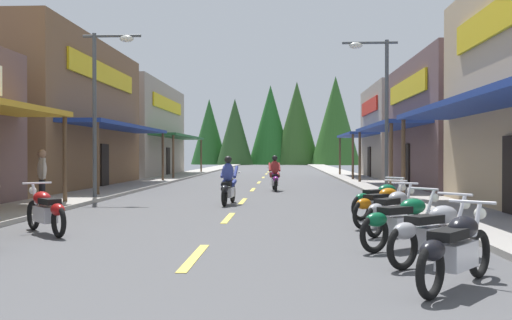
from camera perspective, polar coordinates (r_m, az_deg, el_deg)
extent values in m
cube|color=#4C4C4F|center=(35.31, 0.49, -2.12)|extent=(9.70, 99.16, 0.10)
cube|color=#9E9991|center=(36.05, -9.09, -1.90)|extent=(2.30, 99.16, 0.12)
cube|color=#9E9991|center=(35.57, 10.20, -1.93)|extent=(2.30, 99.16, 0.12)
cube|color=#E0C64C|center=(9.21, -6.15, -9.59)|extent=(0.16, 2.40, 0.01)
cube|color=#E0C64C|center=(14.66, -2.77, -5.77)|extent=(0.16, 2.40, 0.01)
cube|color=#E0C64C|center=(19.77, -1.32, -4.12)|extent=(0.16, 2.40, 0.01)
cube|color=#E0C64C|center=(26.10, -0.32, -2.96)|extent=(0.16, 2.40, 0.01)
cube|color=#E0C64C|center=(32.59, 0.30, -2.25)|extent=(0.16, 2.40, 0.01)
cube|color=#E0C64C|center=(39.48, 0.73, -1.75)|extent=(0.16, 2.40, 0.01)
cube|color=#E0C64C|center=(46.42, 1.04, -1.39)|extent=(0.16, 2.40, 0.01)
cube|color=#E0C64C|center=(51.58, 1.21, -1.19)|extent=(0.16, 2.40, 0.01)
cube|color=#E0C64C|center=(57.21, 1.37, -1.01)|extent=(0.16, 2.40, 0.01)
cube|color=#E0C64C|center=(64.01, 1.51, -0.84)|extent=(0.16, 2.40, 0.01)
cube|color=#E0C64C|center=(70.29, 1.63, -0.71)|extent=(0.16, 2.40, 0.01)
cube|color=#E0C64C|center=(77.19, 1.73, -0.59)|extent=(0.16, 2.40, 0.01)
cylinder|color=brown|center=(19.19, -18.48, -0.09)|extent=(0.14, 0.14, 2.82)
cube|color=brown|center=(29.37, -20.89, 4.18)|extent=(6.41, 13.31, 6.96)
cube|color=navy|center=(27.95, -13.15, 3.19)|extent=(1.80, 11.98, 0.16)
cylinder|color=brown|center=(22.18, -15.50, 0.01)|extent=(0.14, 0.14, 2.82)
cylinder|color=brown|center=(33.37, -9.25, 0.22)|extent=(0.14, 0.14, 2.82)
cube|color=yellow|center=(28.41, -14.81, 8.27)|extent=(0.10, 9.32, 0.90)
cube|color=black|center=(28.17, -14.82, -0.60)|extent=(0.08, 1.10, 2.10)
cube|color=gray|center=(43.73, -13.99, 2.86)|extent=(8.09, 13.97, 6.72)
cube|color=#236033|center=(42.55, -7.60, 2.31)|extent=(1.80, 12.58, 0.16)
cylinder|color=brown|center=(36.42, -8.23, 0.26)|extent=(0.14, 0.14, 2.82)
cylinder|color=brown|center=(48.43, -5.48, 0.35)|extent=(0.14, 0.14, 2.82)
cube|color=yellow|center=(42.85, -8.71, 5.44)|extent=(0.10, 9.78, 0.90)
cube|color=black|center=(42.70, -8.73, -0.18)|extent=(0.08, 1.10, 2.10)
cube|color=navy|center=(15.41, 21.16, 5.28)|extent=(1.80, 11.32, 0.16)
cylinder|color=brown|center=(20.46, 14.45, -0.04)|extent=(0.14, 0.14, 2.82)
cube|color=yellow|center=(16.06, 24.13, 13.72)|extent=(0.10, 8.81, 0.90)
cube|color=black|center=(15.66, 24.13, -1.59)|extent=(0.08, 1.10, 2.10)
cube|color=brown|center=(28.30, 20.89, 3.29)|extent=(6.09, 10.59, 5.95)
cube|color=navy|center=(27.33, 12.99, 3.25)|extent=(1.80, 9.53, 0.16)
cylinder|color=brown|center=(22.68, 13.29, 0.03)|extent=(0.14, 0.14, 2.82)
cylinder|color=brown|center=(31.70, 10.28, 0.20)|extent=(0.14, 0.14, 2.82)
cube|color=yellow|center=(27.62, 14.73, 6.85)|extent=(0.10, 7.41, 0.90)
cube|color=black|center=(27.47, 14.75, -0.63)|extent=(0.08, 1.10, 2.10)
cube|color=gray|center=(39.65, 16.52, 2.65)|extent=(7.34, 9.25, 6.12)
cube|color=navy|center=(38.82, 9.95, 2.47)|extent=(1.80, 8.32, 0.16)
cylinder|color=brown|center=(34.78, 9.61, 0.24)|extent=(0.14, 0.14, 2.82)
cylinder|color=brown|center=(42.66, 8.35, 0.31)|extent=(0.14, 0.14, 2.82)
cube|color=red|center=(39.04, 11.18, 5.21)|extent=(0.10, 6.47, 0.90)
cube|color=black|center=(38.92, 11.20, -0.26)|extent=(0.08, 1.10, 2.10)
cylinder|color=#474C51|center=(20.99, -15.77, 4.15)|extent=(0.14, 0.14, 5.88)
cylinder|color=#474C51|center=(21.17, -14.14, 11.88)|extent=(2.06, 0.10, 0.10)
ellipsoid|color=silver|center=(21.01, -12.74, 11.69)|extent=(0.50, 0.30, 0.24)
cylinder|color=#474C51|center=(21.99, 12.87, 4.01)|extent=(0.14, 0.14, 5.89)
cylinder|color=#474C51|center=(22.24, 11.26, 11.37)|extent=(2.06, 0.10, 0.10)
ellipsoid|color=silver|center=(22.15, 9.89, 11.16)|extent=(0.50, 0.30, 0.24)
torus|color=black|center=(8.19, 21.30, -8.69)|extent=(0.47, 0.56, 0.64)
torus|color=black|center=(6.81, 16.97, -10.56)|extent=(0.47, 0.56, 0.64)
cube|color=silver|center=(7.48, 19.34, -8.94)|extent=(0.65, 0.72, 0.32)
ellipsoid|color=black|center=(7.62, 19.91, -6.34)|extent=(0.60, 0.64, 0.28)
cube|color=black|center=(7.21, 18.61, -7.05)|extent=(0.59, 0.64, 0.12)
ellipsoid|color=black|center=(6.82, 17.15, -8.59)|extent=(0.46, 0.49, 0.24)
cylinder|color=silver|center=(8.02, 21.00, -6.50)|extent=(0.28, 0.33, 0.71)
cylinder|color=silver|center=(7.87, 20.71, -3.93)|extent=(0.50, 0.40, 0.04)
sphere|color=white|center=(8.15, 21.39, -4.97)|extent=(0.16, 0.16, 0.16)
torus|color=black|center=(9.61, 19.98, -7.30)|extent=(0.55, 0.49, 0.64)
torus|color=black|center=(8.40, 14.38, -8.43)|extent=(0.55, 0.49, 0.64)
cube|color=silver|center=(8.98, 17.37, -7.33)|extent=(0.72, 0.66, 0.32)
ellipsoid|color=#99999E|center=(9.11, 18.11, -5.20)|extent=(0.63, 0.61, 0.28)
cube|color=black|center=(8.75, 16.43, -5.69)|extent=(0.64, 0.60, 0.12)
ellipsoid|color=#99999E|center=(8.41, 14.60, -6.84)|extent=(0.49, 0.47, 0.24)
cylinder|color=silver|center=(9.46, 19.56, -5.41)|extent=(0.32, 0.28, 0.71)
cylinder|color=silver|center=(9.33, 19.16, -3.21)|extent=(0.42, 0.48, 0.04)
sphere|color=white|center=(9.58, 20.09, -4.14)|extent=(0.16, 0.16, 0.16)
torus|color=black|center=(10.83, 17.21, -6.40)|extent=(0.57, 0.47, 0.64)
torus|color=black|center=(9.70, 11.69, -7.20)|extent=(0.57, 0.47, 0.64)
cube|color=silver|center=(10.24, 14.61, -6.34)|extent=(0.73, 0.65, 0.32)
ellipsoid|color=#0C5933|center=(10.36, 15.34, -4.49)|extent=(0.64, 0.59, 0.28)
cube|color=black|center=(10.03, 13.67, -4.88)|extent=(0.65, 0.59, 0.12)
ellipsoid|color=#0C5933|center=(9.71, 11.90, -5.83)|extent=(0.50, 0.46, 0.24)
cylinder|color=silver|center=(10.69, 16.79, -4.71)|extent=(0.33, 0.27, 0.71)
cylinder|color=silver|center=(10.57, 16.39, -2.76)|extent=(0.40, 0.50, 0.04)
sphere|color=white|center=(10.80, 17.32, -3.59)|extent=(0.16, 0.16, 0.16)
torus|color=black|center=(12.74, 15.08, -5.34)|extent=(0.48, 0.56, 0.64)
torus|color=black|center=(11.42, 11.72, -6.02)|extent=(0.48, 0.56, 0.64)
cube|color=silver|center=(12.07, 13.49, -5.28)|extent=(0.66, 0.72, 0.32)
ellipsoid|color=#99999E|center=(12.22, 13.94, -3.71)|extent=(0.60, 0.64, 0.28)
cube|color=black|center=(11.82, 12.93, -4.04)|extent=(0.59, 0.64, 0.12)
ellipsoid|color=#99999E|center=(11.44, 11.85, -4.85)|extent=(0.46, 0.49, 0.24)
cylinder|color=silver|center=(12.60, 14.82, -3.90)|extent=(0.28, 0.33, 0.71)
cylinder|color=silver|center=(12.46, 14.57, -2.24)|extent=(0.49, 0.41, 0.04)
sphere|color=white|center=(12.72, 15.14, -2.95)|extent=(0.16, 0.16, 0.16)
torus|color=black|center=(13.89, 14.31, -4.84)|extent=(0.52, 0.52, 0.64)
torus|color=black|center=(12.67, 10.55, -5.36)|extent=(0.52, 0.52, 0.64)
cube|color=silver|center=(13.26, 12.52, -4.75)|extent=(0.69, 0.69, 0.32)
ellipsoid|color=#BF660C|center=(13.40, 13.02, -3.32)|extent=(0.62, 0.62, 0.28)
cube|color=black|center=(13.04, 11.88, -3.61)|extent=(0.62, 0.62, 0.12)
ellipsoid|color=#BF660C|center=(12.69, 10.69, -4.31)|extent=(0.48, 0.48, 0.24)
cylinder|color=silver|center=(13.75, 14.02, -3.52)|extent=(0.31, 0.30, 0.71)
cylinder|color=silver|center=(13.63, 13.74, -2.00)|extent=(0.45, 0.45, 0.04)
sphere|color=white|center=(13.87, 14.39, -2.66)|extent=(0.16, 0.16, 0.16)
torus|color=black|center=(15.43, 14.25, -4.30)|extent=(0.56, 0.48, 0.64)
torus|color=black|center=(14.31, 10.40, -4.67)|extent=(0.56, 0.48, 0.64)
cube|color=silver|center=(14.86, 12.40, -4.17)|extent=(0.72, 0.66, 0.32)
ellipsoid|color=#0C5933|center=(14.98, 12.91, -2.91)|extent=(0.64, 0.60, 0.28)
cube|color=black|center=(14.65, 11.75, -3.14)|extent=(0.64, 0.59, 0.12)
ellipsoid|color=#0C5933|center=(14.33, 10.54, -3.74)|extent=(0.49, 0.46, 0.24)
cylinder|color=silver|center=(15.31, 13.94, -3.10)|extent=(0.33, 0.28, 0.71)
cylinder|color=silver|center=(15.20, 13.65, -1.73)|extent=(0.41, 0.49, 0.04)
sphere|color=white|center=(15.42, 14.32, -2.33)|extent=(0.16, 0.16, 0.16)
torus|color=black|center=(13.24, -21.28, -5.13)|extent=(0.50, 0.54, 0.64)
torus|color=black|center=(11.83, -19.04, -5.81)|extent=(0.50, 0.54, 0.64)
cube|color=silver|center=(12.53, -20.23, -5.09)|extent=(0.68, 0.71, 0.32)
ellipsoid|color=#A51414|center=(12.69, -20.53, -3.57)|extent=(0.61, 0.63, 0.28)
cube|color=black|center=(12.27, -19.85, -3.90)|extent=(0.61, 0.63, 0.12)
ellipsoid|color=#A51414|center=(11.86, -19.13, -4.68)|extent=(0.47, 0.49, 0.24)
cylinder|color=silver|center=(13.09, -21.11, -3.75)|extent=(0.29, 0.32, 0.71)
cylinder|color=silver|center=(12.95, -20.95, -2.16)|extent=(0.47, 0.43, 0.04)
sphere|color=white|center=(13.23, -21.33, -2.84)|extent=(0.16, 0.16, 0.16)
torus|color=black|center=(19.27, -2.35, -3.30)|extent=(0.15, 0.65, 0.64)
torus|color=black|center=(17.80, -3.17, -3.63)|extent=(0.15, 0.65, 0.64)
cube|color=silver|center=(18.53, -2.74, -3.21)|extent=(0.34, 0.72, 0.32)
ellipsoid|color=black|center=(18.71, -2.63, -2.19)|extent=(0.36, 0.58, 0.28)
cube|color=black|center=(18.27, -2.88, -2.39)|extent=(0.33, 0.62, 0.12)
ellipsoid|color=black|center=(17.84, -3.14, -2.88)|extent=(0.27, 0.46, 0.24)
cylinder|color=silver|center=(19.13, -2.41, -2.34)|extent=(0.09, 0.37, 0.71)
cylinder|color=silver|center=(18.99, -2.48, -1.24)|extent=(0.60, 0.09, 0.04)
sphere|color=white|center=(19.28, -2.33, -1.72)|extent=(0.16, 0.16, 0.16)
ellipsoid|color=#333F8C|center=(18.35, -2.82, -1.22)|extent=(0.41, 0.41, 0.64)
sphere|color=black|center=(18.39, -2.80, 0.03)|extent=(0.24, 0.24, 0.24)
cylinder|color=#333F8C|center=(18.56, -3.22, -2.28)|extent=(0.17, 0.43, 0.24)
cylinder|color=#333F8C|center=(18.69, -3.29, -1.18)|extent=(0.14, 0.51, 0.40)
cylinder|color=#333F8C|center=(18.51, -2.24, -2.29)|extent=(0.17, 0.43, 0.24)
cylinder|color=#333F8C|center=(18.61, -2.03, -1.19)|extent=(0.14, 0.51, 0.40)
torus|color=black|center=(26.14, 1.76, -2.27)|extent=(0.15, 0.65, 0.64)
torus|color=black|center=(24.65, 1.97, -2.45)|extent=(0.15, 0.65, 0.64)
cube|color=silver|center=(25.39, 1.87, -2.17)|extent=(0.33, 0.72, 0.32)
ellipsoid|color=#721972|center=(25.58, 1.84, -1.44)|extent=(0.36, 0.58, 0.28)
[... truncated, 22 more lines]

